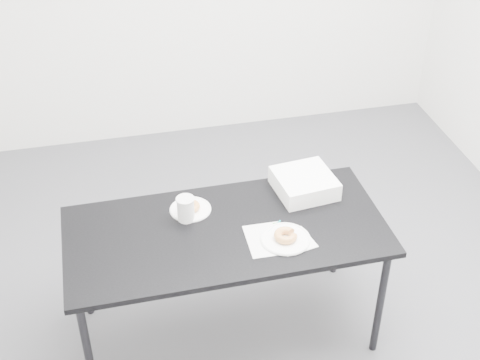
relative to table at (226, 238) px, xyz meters
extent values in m
plane|color=#45454A|center=(0.15, 0.17, -0.67)|extent=(4.00, 4.00, 0.00)
cube|color=black|center=(0.00, 0.00, 0.04)|extent=(1.59, 0.76, 0.03)
cylinder|color=black|center=(-0.73, -0.32, -0.32)|extent=(0.04, 0.04, 0.69)
cylinder|color=black|center=(-0.73, 0.30, -0.32)|extent=(0.04, 0.04, 0.69)
cylinder|color=black|center=(0.73, -0.30, -0.32)|extent=(0.04, 0.04, 0.69)
cylinder|color=black|center=(0.73, 0.32, -0.32)|extent=(0.04, 0.04, 0.69)
cube|color=white|center=(0.18, -0.12, 0.06)|extent=(0.20, 0.25, 0.00)
cube|color=green|center=(0.25, -0.03, 0.06)|extent=(0.04, 0.04, 0.00)
cylinder|color=#0D8996|center=(0.23, -0.04, 0.06)|extent=(0.09, 0.08, 0.01)
cube|color=white|center=(0.30, -0.16, 0.06)|extent=(0.20, 0.20, 0.00)
cylinder|color=white|center=(0.26, -0.14, 0.06)|extent=(0.24, 0.24, 0.01)
torus|color=#CE7C41|center=(0.26, -0.14, 0.08)|extent=(0.12, 0.12, 0.04)
cylinder|color=white|center=(-0.15, 0.19, 0.06)|extent=(0.21, 0.21, 0.01)
torus|color=#CE7C41|center=(-0.15, 0.19, 0.08)|extent=(0.13, 0.13, 0.03)
cylinder|color=white|center=(-0.18, 0.12, 0.12)|extent=(0.09, 0.09, 0.13)
cylinder|color=white|center=(0.39, 0.26, 0.06)|extent=(0.08, 0.08, 0.01)
cube|color=white|center=(0.47, 0.22, 0.10)|extent=(0.33, 0.33, 0.10)
camera|label=1|loc=(-0.50, -2.49, 2.16)|focal=50.00mm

